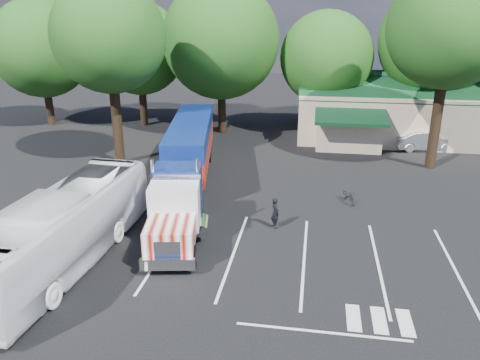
% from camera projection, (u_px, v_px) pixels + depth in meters
% --- Properties ---
extents(ground, '(120.00, 120.00, 0.00)m').
position_uv_depth(ground, '(252.00, 203.00, 26.90)').
color(ground, black).
rests_on(ground, ground).
extents(event_hall, '(24.20, 14.12, 5.55)m').
position_uv_depth(event_hall, '(437.00, 111.00, 40.58)').
color(event_hall, beige).
rests_on(event_hall, ground).
extents(tree_row_a, '(9.00, 9.00, 11.68)m').
position_uv_depth(tree_row_a, '(41.00, 48.00, 43.12)').
color(tree_row_a, black).
rests_on(tree_row_a, ground).
extents(tree_row_b, '(8.40, 8.40, 11.35)m').
position_uv_depth(tree_row_b, '(139.00, 49.00, 42.97)').
color(tree_row_b, black).
rests_on(tree_row_b, ground).
extents(tree_row_c, '(10.00, 10.00, 13.05)m').
position_uv_depth(tree_row_c, '(221.00, 40.00, 39.95)').
color(tree_row_c, black).
rests_on(tree_row_c, ground).
extents(tree_row_d, '(8.00, 8.00, 10.60)m').
position_uv_depth(tree_row_d, '(326.00, 58.00, 40.29)').
color(tree_row_d, black).
rests_on(tree_row_d, ground).
extents(tree_row_e, '(9.60, 9.60, 12.90)m').
position_uv_depth(tree_row_e, '(437.00, 41.00, 38.87)').
color(tree_row_e, black).
rests_on(tree_row_e, ground).
extents(tree_near_left, '(7.60, 7.60, 12.65)m').
position_uv_depth(tree_near_left, '(109.00, 37.00, 31.06)').
color(tree_near_left, black).
rests_on(tree_near_left, ground).
extents(tree_near_right, '(8.00, 8.00, 13.50)m').
position_uv_depth(tree_near_right, '(450.00, 27.00, 29.81)').
color(tree_near_right, black).
rests_on(tree_near_right, ground).
extents(semi_truck, '(5.59, 18.83, 3.92)m').
position_uv_depth(semi_truck, '(188.00, 155.00, 28.25)').
color(semi_truck, black).
rests_on(semi_truck, ground).
extents(woman, '(0.63, 0.70, 1.62)m').
position_uv_depth(woman, '(275.00, 213.00, 23.63)').
color(woman, black).
rests_on(woman, ground).
extents(bicycle, '(1.06, 1.68, 0.83)m').
position_uv_depth(bicycle, '(349.00, 196.00, 26.85)').
color(bicycle, black).
rests_on(bicycle, ground).
extents(tour_bus, '(3.27, 11.93, 3.29)m').
position_uv_depth(tour_bus, '(64.00, 229.00, 19.98)').
color(tour_bus, white).
rests_on(tour_bus, ground).
extents(silver_sedan, '(5.02, 2.48, 1.58)m').
position_uv_depth(silver_sedan, '(425.00, 140.00, 36.92)').
color(silver_sedan, '#B3B6BB').
rests_on(silver_sedan, ground).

